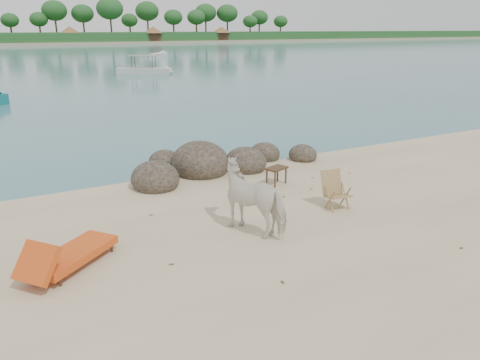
% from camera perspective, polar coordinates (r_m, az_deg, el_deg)
% --- Properties ---
extents(water, '(400.00, 400.00, 0.00)m').
position_cam_1_polar(water, '(97.23, -26.13, 13.74)').
color(water, '#3A7475').
rests_on(water, ground).
extents(boulders, '(6.54, 3.09, 1.33)m').
position_cam_1_polar(boulders, '(14.73, -3.74, 1.91)').
color(boulders, '#2E251F').
rests_on(boulders, ground).
extents(cow, '(1.52, 1.99, 1.53)m').
position_cam_1_polar(cow, '(10.30, 1.92, -2.22)').
color(cow, white).
rests_on(cow, ground).
extents(side_table, '(0.72, 0.59, 0.50)m').
position_cam_1_polar(side_table, '(13.49, 4.45, 0.38)').
color(side_table, '#322314').
rests_on(side_table, ground).
extents(lounge_chair, '(2.20, 1.98, 0.66)m').
position_cam_1_polar(lounge_chair, '(9.48, -19.63, -8.07)').
color(lounge_chair, '#E14E1A').
rests_on(lounge_chair, ground).
extents(deck_chair, '(0.68, 0.73, 0.93)m').
position_cam_1_polar(deck_chair, '(11.84, 11.88, -1.43)').
color(deck_chair, '#9F8C4F').
rests_on(deck_chair, ground).
extents(boat_mid, '(5.70, 4.41, 2.90)m').
position_cam_1_polar(boat_mid, '(48.84, -11.71, 14.32)').
color(boat_mid, '#BBBCB7').
rests_on(boat_mid, water).
extents(boat_far, '(4.66, 5.36, 0.68)m').
position_cam_1_polar(boat_far, '(77.94, -9.89, 14.87)').
color(boat_far, silver).
rests_on(boat_far, water).
extents(dead_leaves, '(7.09, 7.21, 0.00)m').
position_cam_1_polar(dead_leaves, '(10.72, 12.17, -6.21)').
color(dead_leaves, brown).
rests_on(dead_leaves, ground).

